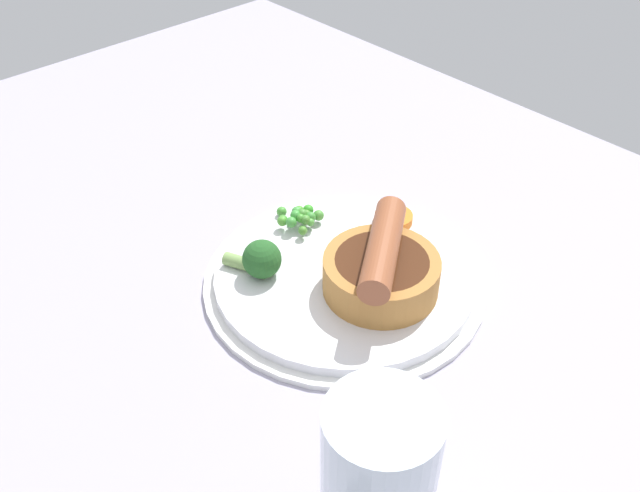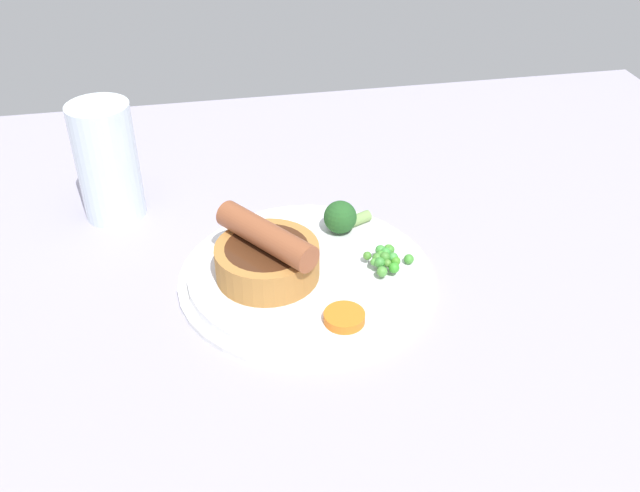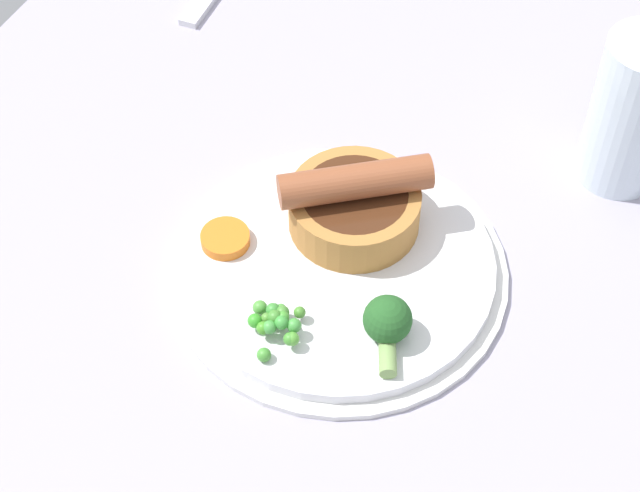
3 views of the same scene
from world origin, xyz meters
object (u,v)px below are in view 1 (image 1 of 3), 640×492
Objects in this scene: carrot_slice_2 at (392,217)px; drinking_glass at (378,487)px; pea_pile at (299,216)px; sausage_pudding at (381,269)px; dinner_plate at (344,278)px; broccoli_floret_far at (260,259)px.

drinking_glass is at bearing 130.81° from carrot_slice_2.
pea_pile is 1.34× the size of carrot_slice_2.
sausage_pudding is 10.83cm from pea_pile.
broccoli_floret_far is (4.42, 5.38, 2.36)cm from dinner_plate.
carrot_slice_2 is at bearing -178.73° from sausage_pudding.
dinner_plate is 7.35cm from broccoli_floret_far.
drinking_glass reaches higher than broccoli_floret_far.
dinner_plate is 23.95cm from drinking_glass.
drinking_glass is (-22.21, 9.64, 3.22)cm from broccoli_floret_far.
sausage_pudding is 1.98× the size of broccoli_floret_far.
broccoli_floret_far is 24.43cm from drinking_glass.
dinner_plate is at bearing 169.55° from pea_pile.
dinner_plate is 4.67× the size of broccoli_floret_far.
broccoli_floret_far is at bearing -23.47° from drinking_glass.
carrot_slice_2 reaches higher than dinner_plate.
pea_pile is 8.37cm from carrot_slice_2.
drinking_glass is at bearing 6.63° from sausage_pudding.
pea_pile is (10.74, -0.84, -1.09)cm from sausage_pudding.
broccoli_floret_far reaches higher than carrot_slice_2.
pea_pile is at bearing 52.21° from carrot_slice_2.
carrot_slice_2 is at bearing -127.79° from pea_pile.
sausage_pudding is at bearing 175.50° from pea_pile.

